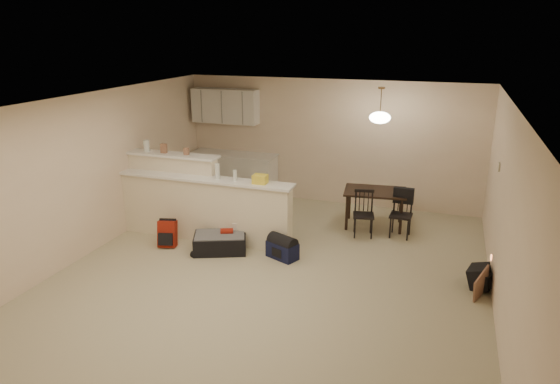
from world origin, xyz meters
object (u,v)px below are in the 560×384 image
at_px(dining_table, 375,195).
at_px(suitcase, 220,243).
at_px(red_backpack, 167,234).
at_px(dining_chair_near, 364,214).
at_px(pendant_lamp, 380,117).
at_px(dining_chair_far, 401,214).
at_px(navy_duffel, 282,250).
at_px(black_daypack, 480,277).

xyz_separation_m(dining_table, suitcase, (-2.17, -1.89, -0.45)).
xyz_separation_m(suitcase, red_backpack, (-0.90, -0.11, 0.08)).
distance_m(dining_table, dining_chair_near, 0.56).
bearing_deg(pendant_lamp, dining_chair_near, -101.53).
xyz_separation_m(dining_table, pendant_lamp, (0.00, 0.00, 1.40)).
height_order(dining_table, dining_chair_far, dining_chair_far).
distance_m(pendant_lamp, dining_chair_far, 1.69).
bearing_deg(pendant_lamp, navy_duffel, -122.10).
xyz_separation_m(dining_table, navy_duffel, (-1.14, -1.81, -0.46)).
height_order(pendant_lamp, suitcase, pendant_lamp).
relative_size(red_backpack, black_daypack, 1.24).
xyz_separation_m(pendant_lamp, dining_chair_far, (0.50, -0.34, -1.58)).
distance_m(dining_chair_far, black_daypack, 1.94).
xyz_separation_m(pendant_lamp, navy_duffel, (-1.14, -1.81, -1.86)).
xyz_separation_m(dining_chair_near, dining_chair_far, (0.61, 0.17, 0.01)).
distance_m(dining_table, red_backpack, 3.68).
bearing_deg(red_backpack, navy_duffel, -8.84).
relative_size(dining_table, pendant_lamp, 1.87).
height_order(dining_table, pendant_lamp, pendant_lamp).
height_order(pendant_lamp, dining_chair_far, pendant_lamp).
bearing_deg(dining_table, navy_duffel, -128.81).
xyz_separation_m(suitcase, navy_duffel, (1.03, 0.08, -0.01)).
bearing_deg(pendant_lamp, red_backpack, -146.98).
bearing_deg(navy_duffel, dining_table, 81.57).
xyz_separation_m(dining_chair_far, red_backpack, (-3.57, -1.65, -0.19)).
relative_size(dining_table, red_backpack, 2.67).
relative_size(dining_table, dining_chair_far, 1.41).
xyz_separation_m(dining_chair_near, red_backpack, (-2.96, -1.48, -0.18)).
height_order(dining_table, suitcase, dining_table).
distance_m(dining_table, dining_chair_far, 0.64).
distance_m(dining_chair_near, red_backpack, 3.31).
height_order(red_backpack, navy_duffel, red_backpack).
height_order(pendant_lamp, black_daypack, pendant_lamp).
distance_m(red_backpack, black_daypack, 4.81).
bearing_deg(dining_table, black_daypack, -52.80).
bearing_deg(navy_duffel, dining_chair_far, 65.47).
height_order(dining_table, black_daypack, dining_table).
bearing_deg(pendant_lamp, black_daypack, -46.08).
relative_size(suitcase, navy_duffel, 1.70).
bearing_deg(dining_chair_far, pendant_lamp, 148.01).
distance_m(pendant_lamp, suitcase, 3.42).
bearing_deg(dining_chair_far, suitcase, -147.64).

